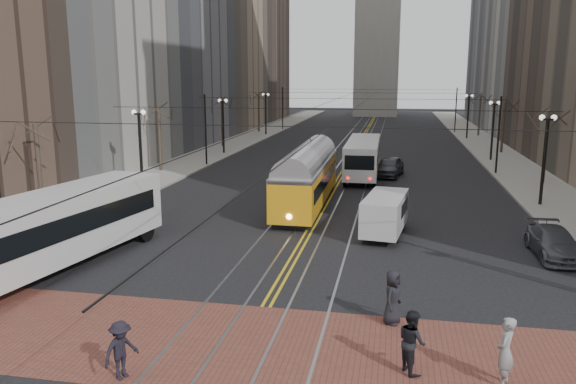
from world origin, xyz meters
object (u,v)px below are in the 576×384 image
at_px(transit_bus, 45,235).
at_px(rear_bus, 363,158).
at_px(streetcar, 307,182).
at_px(pedestrian_b, 505,352).
at_px(pedestrian_a, 392,297).
at_px(pedestrian_c, 412,341).
at_px(sedan_grey, 389,167).
at_px(pedestrian_d, 121,350).
at_px(sedan_parked, 554,243).
at_px(cargo_van, 385,216).

xyz_separation_m(transit_bus, rear_bus, (11.76, 26.24, -0.14)).
relative_size(streetcar, pedestrian_b, 6.70).
height_order(pedestrian_a, pedestrian_c, pedestrian_a).
height_order(transit_bus, streetcar, transit_bus).
xyz_separation_m(transit_bus, pedestrian_a, (14.46, -2.32, -0.71)).
distance_m(sedan_grey, pedestrian_d, 34.72).
distance_m(streetcar, sedan_grey, 13.20).
distance_m(streetcar, pedestrian_c, 20.93).
xyz_separation_m(streetcar, sedan_parked, (12.86, -8.14, -0.87)).
bearing_deg(transit_bus, cargo_van, 41.18).
distance_m(streetcar, rear_bus, 12.02).
distance_m(sedan_grey, pedestrian_b, 32.62).
bearing_deg(cargo_van, pedestrian_c, -78.23).
bearing_deg(rear_bus, streetcar, -104.51).
relative_size(transit_bus, rear_bus, 1.14).
distance_m(transit_bus, pedestrian_a, 14.67).
bearing_deg(streetcar, transit_bus, -121.88).
xyz_separation_m(sedan_parked, pedestrian_c, (-6.73, -11.87, 0.26)).
distance_m(cargo_van, pedestrian_b, 14.67).
xyz_separation_m(rear_bus, pedestrian_b, (5.71, -31.94, -0.53)).
xyz_separation_m(cargo_van, pedestrian_d, (-6.81, -15.87, -0.22)).
bearing_deg(pedestrian_a, pedestrian_d, 143.70).
xyz_separation_m(streetcar, cargo_van, (5.07, -6.02, -0.47)).
bearing_deg(transit_bus, pedestrian_b, -8.36).
bearing_deg(streetcar, pedestrian_a, -72.22).
xyz_separation_m(sedan_grey, sedan_parked, (7.80, -20.31, -0.15)).
bearing_deg(cargo_van, sedan_grey, 97.48).
xyz_separation_m(transit_bus, cargo_van, (13.97, 8.55, -0.59)).
distance_m(cargo_van, pedestrian_c, 14.03).
distance_m(rear_bus, sedan_parked, 22.21).
relative_size(streetcar, sedan_parked, 2.85).
relative_size(streetcar, sedan_grey, 2.73).
height_order(transit_bus, cargo_van, transit_bus).
relative_size(transit_bus, sedan_parked, 2.90).
bearing_deg(sedan_parked, pedestrian_a, -131.54).
xyz_separation_m(sedan_grey, pedestrian_b, (3.51, -32.43, 0.17)).
bearing_deg(transit_bus, pedestrian_d, -35.91).
relative_size(pedestrian_a, pedestrian_c, 1.02).
height_order(sedan_parked, pedestrian_d, pedestrian_d).
xyz_separation_m(streetcar, rear_bus, (2.86, 11.67, -0.02)).
bearing_deg(transit_bus, rear_bus, 75.57).
height_order(transit_bus, pedestrian_d, transit_bus).
xyz_separation_m(rear_bus, cargo_van, (2.21, -17.69, -0.45)).
bearing_deg(cargo_van, transit_bus, -141.08).
bearing_deg(pedestrian_d, pedestrian_a, -29.18).
xyz_separation_m(cargo_van, pedestrian_c, (1.06, -13.99, -0.14)).
bearing_deg(pedestrian_d, cargo_van, 3.19).
bearing_deg(pedestrian_a, pedestrian_c, -150.45).
relative_size(sedan_grey, sedan_parked, 1.05).
bearing_deg(cargo_van, streetcar, 137.60).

